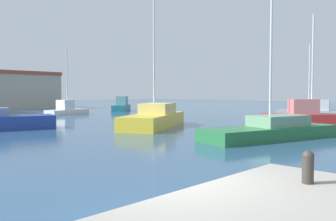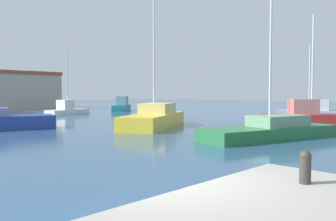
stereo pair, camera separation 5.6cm
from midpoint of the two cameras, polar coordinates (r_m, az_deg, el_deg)
The scene contains 9 objects.
water at distance 30.90m, azimuth -6.78°, elevation -1.60°, with size 160.00×160.00×0.00m, color #2D5175.
mooring_bollard at distance 6.12m, azimuth 21.70°, elevation -8.32°, with size 0.19×0.19×0.54m.
sailboat_yellow_far_left at distance 24.63m, azimuth -2.12°, elevation -1.20°, with size 8.21×6.06×9.36m.
sailboat_grey_far_right at distance 38.70m, azimuth 22.39°, elevation -0.00°, with size 3.78×6.50×7.34m.
motorboat_teal_distant_north at distance 47.20m, azimuth -7.51°, elevation 0.77°, with size 4.73×4.44×1.97m.
sailboat_white_center_channel at distance 40.75m, azimuth -16.10°, elevation 0.20°, with size 5.27×2.73×7.32m.
sailboat_green_outer_mooring at distance 19.10m, azimuth 16.54°, elevation -2.86°, with size 8.25×4.28×13.27m.
sailboat_red_near_pier at distance 27.76m, azimuth 22.14°, elevation -0.92°, with size 6.17×6.66×8.11m.
warehouse_block at distance 59.56m, azimuth -24.02°, elevation 3.03°, with size 11.63×10.11×5.63m.
Camera 2 is at (-4.19, -4.11, 2.39)m, focal length 37.43 mm.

